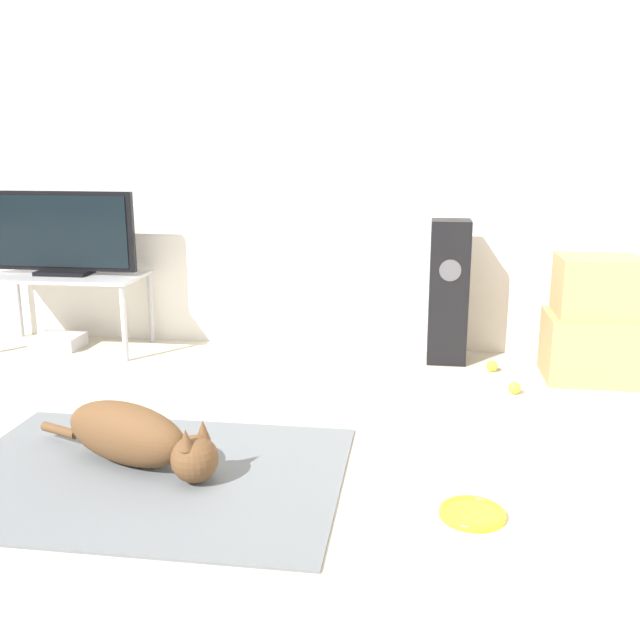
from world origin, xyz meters
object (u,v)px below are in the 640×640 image
at_px(dog, 137,437).
at_px(tennis_ball_by_boxes, 492,366).
at_px(frisbee, 472,513).
at_px(tennis_ball_near_speaker, 514,388).
at_px(game_console, 58,341).
at_px(tv_stand, 66,283).
at_px(floor_speaker, 448,292).
at_px(cardboard_box_upper, 598,286).
at_px(tv, 62,234).
at_px(cardboard_box_lower, 590,347).

xyz_separation_m(dog, tennis_ball_by_boxes, (1.60, 1.55, -0.11)).
bearing_deg(frisbee, tennis_ball_near_speaker, 77.22).
bearing_deg(game_console, tv_stand, 1.40).
distance_m(frisbee, game_console, 3.21).
height_order(floor_speaker, tv_stand, floor_speaker).
relative_size(cardboard_box_upper, game_console, 1.48).
bearing_deg(frisbee, game_console, 144.20).
bearing_deg(tennis_ball_near_speaker, tv_stand, 169.92).
relative_size(tennis_ball_by_boxes, tennis_ball_near_speaker, 1.00).
xyz_separation_m(dog, tv, (-1.14, 1.67, 0.62)).
distance_m(tv, tennis_ball_by_boxes, 2.84).
bearing_deg(dog, tv, 124.49).
height_order(dog, tv_stand, tv_stand).
bearing_deg(tv_stand, floor_speaker, 1.51).
distance_m(tv_stand, tennis_ball_near_speaker, 2.90).
xyz_separation_m(cardboard_box_upper, tennis_ball_by_boxes, (-0.56, 0.04, -0.51)).
xyz_separation_m(frisbee, cardboard_box_lower, (0.77, 1.71, 0.18)).
xyz_separation_m(dog, tennis_ball_near_speaker, (1.68, 1.16, -0.11)).
relative_size(frisbee, tv, 0.25).
height_order(tennis_ball_near_speaker, game_console, game_console).
distance_m(floor_speaker, tennis_ball_by_boxes, 0.52).
distance_m(tennis_ball_by_boxes, game_console, 2.83).
height_order(cardboard_box_upper, tennis_ball_by_boxes, cardboard_box_upper).
height_order(frisbee, tv_stand, tv_stand).
relative_size(dog, frisbee, 3.82).
xyz_separation_m(floor_speaker, tv_stand, (-2.47, -0.07, 0.00)).
bearing_deg(tv_stand, dog, -55.47).
bearing_deg(frisbee, cardboard_box_upper, 65.58).
relative_size(tv, game_console, 3.17).
distance_m(cardboard_box_lower, tennis_ball_by_boxes, 0.56).
bearing_deg(cardboard_box_lower, tv, 177.09).
relative_size(tv_stand, game_console, 3.34).
xyz_separation_m(frisbee, floor_speaker, (-0.04, 1.94, 0.43)).
distance_m(cardboard_box_upper, game_console, 3.42).
height_order(cardboard_box_lower, cardboard_box_upper, cardboard_box_upper).
bearing_deg(cardboard_box_upper, tennis_ball_by_boxes, 176.14).
distance_m(floor_speaker, game_console, 2.59).
xyz_separation_m(cardboard_box_upper, tennis_ball_near_speaker, (-0.47, -0.35, -0.51)).
relative_size(cardboard_box_upper, tennis_ball_near_speaker, 6.87).
bearing_deg(cardboard_box_lower, cardboard_box_upper, 34.11).
bearing_deg(frisbee, dog, 171.08).
bearing_deg(game_console, tv, 3.21).
xyz_separation_m(frisbee, tennis_ball_near_speaker, (0.31, 1.38, 0.02)).
xyz_separation_m(tennis_ball_by_boxes, tennis_ball_near_speaker, (0.08, -0.39, 0.00)).
bearing_deg(tennis_ball_near_speaker, cardboard_box_lower, 36.57).
xyz_separation_m(cardboard_box_lower, floor_speaker, (-0.81, 0.23, 0.25)).
distance_m(frisbee, cardboard_box_lower, 1.89).
xyz_separation_m(floor_speaker, tv, (-2.47, -0.06, 0.32)).
relative_size(cardboard_box_lower, tv, 0.52).
height_order(frisbee, cardboard_box_lower, cardboard_box_lower).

